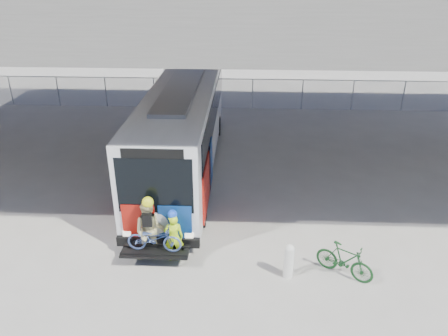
# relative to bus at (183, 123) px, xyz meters

# --- Properties ---
(ground) EXTENTS (160.00, 160.00, 0.00)m
(ground) POSITION_rel_bus_xyz_m (2.00, -3.22, -2.11)
(ground) COLOR #9E9991
(ground) RESTS_ON ground
(bus) EXTENTS (2.67, 12.90, 3.69)m
(bus) POSITION_rel_bus_xyz_m (0.00, 0.00, 0.00)
(bus) COLOR silver
(bus) RESTS_ON ground
(overpass) EXTENTS (40.00, 16.00, 7.95)m
(overpass) POSITION_rel_bus_xyz_m (2.00, 0.78, 4.44)
(overpass) COLOR #605E59
(overpass) RESTS_ON ground
(chainlink_fence) EXTENTS (30.00, 0.06, 30.00)m
(chainlink_fence) POSITION_rel_bus_xyz_m (2.00, 8.78, -0.69)
(chainlink_fence) COLOR gray
(chainlink_fence) RESTS_ON ground
(bollard) EXTENTS (0.28, 0.28, 1.09)m
(bollard) POSITION_rel_bus_xyz_m (3.89, -6.97, -1.53)
(bollard) COLOR white
(bollard) RESTS_ON ground
(cyclist_hivis) EXTENTS (0.62, 0.46, 1.73)m
(cyclist_hivis) POSITION_rel_bus_xyz_m (0.53, -6.33, -1.28)
(cyclist_hivis) COLOR #C3F319
(cyclist_hivis) RESTS_ON ground
(cyclist_tan) EXTENTS (1.01, 0.82, 2.14)m
(cyclist_tan) POSITION_rel_bus_xyz_m (-0.16, -6.34, -1.10)
(cyclist_tan) COLOR tan
(cyclist_tan) RESTS_ON ground
(bike_parked) EXTENTS (1.70, 1.37, 1.03)m
(bike_parked) POSITION_rel_bus_xyz_m (5.48, -6.84, -1.59)
(bike_parked) COLOR #15411C
(bike_parked) RESTS_ON ground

